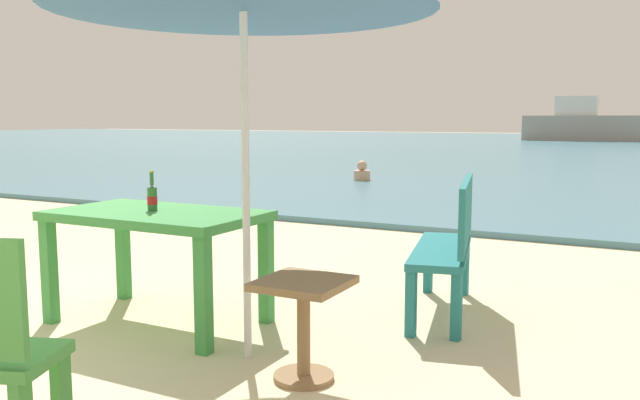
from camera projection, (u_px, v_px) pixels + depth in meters
name	position (u px, v px, depth m)	size (l,w,h in m)	color
ground_plane	(84.00, 370.00, 3.60)	(120.00, 120.00, 0.00)	beige
sea_water	(595.00, 147.00, 30.00)	(120.00, 50.00, 0.08)	teal
picnic_table_green	(156.00, 227.00, 4.36)	(1.40, 0.80, 0.76)	#3D8C42
beer_bottle_amber	(152.00, 197.00, 4.34)	(0.07, 0.07, 0.26)	#2D662D
side_table_wood	(304.00, 314.00, 3.42)	(0.44, 0.44, 0.54)	olive
bench_teal_center	(452.00, 238.00, 4.56)	(0.61, 1.25, 0.95)	#237275
swimmer_person	(362.00, 173.00, 13.74)	(0.34, 0.34, 0.41)	tan
boat_cargo_ship	(586.00, 125.00, 37.81)	(6.99, 1.91, 2.54)	gray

